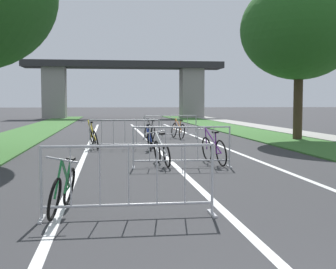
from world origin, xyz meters
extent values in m
cube|color=#386B2D|center=(-5.92, 22.71, 0.03)|extent=(2.88, 55.50, 0.05)
cube|color=#386B2D|center=(5.92, 22.71, 0.03)|extent=(2.88, 55.50, 0.05)
cube|color=#9E9B93|center=(8.23, 22.71, 0.04)|extent=(1.72, 55.50, 0.08)
cube|color=silver|center=(0.00, 16.05, 0.00)|extent=(0.14, 32.11, 0.01)
cube|color=silver|center=(2.46, 16.05, 0.00)|extent=(0.14, 32.11, 0.01)
cube|color=silver|center=(-2.46, 16.05, 0.00)|extent=(0.14, 32.11, 0.01)
cube|color=#2D2D30|center=(0.00, 45.87, 5.53)|extent=(20.51, 3.37, 0.66)
cube|color=gray|center=(-7.12, 45.87, 2.60)|extent=(2.28, 2.40, 5.20)
cube|color=gray|center=(7.12, 45.87, 2.60)|extent=(2.28, 2.40, 5.20)
cylinder|color=#3D2D1E|center=(6.52, 17.05, 1.44)|extent=(0.40, 0.40, 2.89)
ellipsoid|color=#23561E|center=(6.52, 17.05, 4.80)|extent=(5.10, 5.10, 4.34)
cylinder|color=#ADADB2|center=(-2.66, 4.47, 0.53)|extent=(0.04, 0.04, 1.05)
cube|color=#ADADB2|center=(-2.66, 4.47, 0.01)|extent=(0.06, 0.44, 0.03)
cylinder|color=#ADADB2|center=(-0.22, 4.47, 0.53)|extent=(0.04, 0.04, 1.05)
cube|color=#ADADB2|center=(-0.22, 4.47, 0.01)|extent=(0.06, 0.44, 0.03)
cylinder|color=#ADADB2|center=(-1.44, 4.47, 1.03)|extent=(2.44, 0.04, 0.04)
cylinder|color=#ADADB2|center=(-1.44, 4.47, 0.18)|extent=(2.44, 0.04, 0.04)
cylinder|color=#ADADB2|center=(-2.26, 4.47, 0.61)|extent=(0.02, 0.02, 0.87)
cylinder|color=#ADADB2|center=(-1.85, 4.47, 0.61)|extent=(0.02, 0.02, 0.87)
cylinder|color=#ADADB2|center=(-1.44, 4.47, 0.61)|extent=(0.02, 0.02, 0.87)
cylinder|color=#ADADB2|center=(-1.04, 4.47, 0.61)|extent=(0.02, 0.02, 0.87)
cylinder|color=#ADADB2|center=(-0.63, 4.47, 0.61)|extent=(0.02, 0.02, 0.87)
cylinder|color=#ADADB2|center=(-1.10, 9.37, 0.53)|extent=(0.04, 0.04, 1.05)
cube|color=#ADADB2|center=(-1.10, 9.37, 0.01)|extent=(0.09, 0.44, 0.03)
cylinder|color=#ADADB2|center=(1.33, 9.23, 0.53)|extent=(0.04, 0.04, 1.05)
cube|color=#ADADB2|center=(1.33, 9.23, 0.01)|extent=(0.09, 0.44, 0.03)
cylinder|color=#ADADB2|center=(0.11, 9.30, 1.03)|extent=(2.44, 0.18, 0.04)
cylinder|color=#ADADB2|center=(0.11, 9.30, 0.18)|extent=(2.44, 0.18, 0.04)
cylinder|color=#ADADB2|center=(-0.70, 9.35, 0.61)|extent=(0.02, 0.02, 0.87)
cylinder|color=#ADADB2|center=(-0.29, 9.33, 0.61)|extent=(0.02, 0.02, 0.87)
cylinder|color=#ADADB2|center=(0.11, 9.30, 0.61)|extent=(0.02, 0.02, 0.87)
cylinder|color=#ADADB2|center=(0.52, 9.28, 0.61)|extent=(0.02, 0.02, 0.87)
cylinder|color=#ADADB2|center=(0.93, 9.26, 0.61)|extent=(0.02, 0.02, 0.87)
cylinder|color=#ADADB2|center=(-2.36, 14.12, 0.53)|extent=(0.04, 0.04, 1.05)
cube|color=#ADADB2|center=(-2.36, 14.12, 0.01)|extent=(0.07, 0.44, 0.03)
cylinder|color=#ADADB2|center=(0.08, 14.17, 0.53)|extent=(0.04, 0.04, 1.05)
cube|color=#ADADB2|center=(0.08, 14.17, 0.01)|extent=(0.07, 0.44, 0.03)
cylinder|color=#ADADB2|center=(-1.14, 14.14, 1.03)|extent=(2.44, 0.09, 0.04)
cylinder|color=#ADADB2|center=(-1.14, 14.14, 0.18)|extent=(2.44, 0.09, 0.04)
cylinder|color=#ADADB2|center=(-1.95, 14.12, 0.61)|extent=(0.02, 0.02, 0.87)
cylinder|color=#ADADB2|center=(-1.54, 14.13, 0.61)|extent=(0.02, 0.02, 0.87)
cylinder|color=#ADADB2|center=(-1.14, 14.14, 0.61)|extent=(0.02, 0.02, 0.87)
cylinder|color=#ADADB2|center=(-0.73, 14.15, 0.61)|extent=(0.02, 0.02, 0.87)
cylinder|color=#ADADB2|center=(-0.32, 14.16, 0.61)|extent=(0.02, 0.02, 0.87)
cylinder|color=#ADADB2|center=(-0.07, 18.94, 0.53)|extent=(0.04, 0.04, 1.05)
cube|color=#ADADB2|center=(-0.07, 18.94, 0.01)|extent=(0.07, 0.44, 0.03)
cylinder|color=#ADADB2|center=(2.37, 19.01, 0.53)|extent=(0.04, 0.04, 1.05)
cube|color=#ADADB2|center=(2.37, 19.01, 0.01)|extent=(0.07, 0.44, 0.03)
cylinder|color=#ADADB2|center=(1.15, 18.98, 1.03)|extent=(2.44, 0.11, 0.04)
cylinder|color=#ADADB2|center=(1.15, 18.98, 0.18)|extent=(2.44, 0.11, 0.04)
cylinder|color=#ADADB2|center=(0.34, 18.96, 0.61)|extent=(0.02, 0.02, 0.87)
cylinder|color=#ADADB2|center=(0.74, 18.97, 0.61)|extent=(0.02, 0.02, 0.87)
cylinder|color=#ADADB2|center=(1.15, 18.98, 0.61)|extent=(0.02, 0.02, 0.87)
cylinder|color=#ADADB2|center=(1.56, 18.99, 0.61)|extent=(0.02, 0.02, 0.87)
cylinder|color=#ADADB2|center=(1.96, 19.00, 0.61)|extent=(0.02, 0.02, 0.87)
torus|color=black|center=(-2.15, 14.07, 0.34)|extent=(0.30, 0.71, 0.68)
torus|color=black|center=(-2.33, 15.10, 0.34)|extent=(0.30, 0.71, 0.68)
cylinder|color=gold|center=(-2.31, 14.55, 0.67)|extent=(0.35, 0.99, 0.68)
cylinder|color=gold|center=(-2.26, 14.36, 0.62)|extent=(0.17, 0.15, 0.66)
cylinder|color=gold|center=(-2.18, 14.24, 0.32)|extent=(0.07, 0.34, 0.08)
cylinder|color=gold|center=(-2.39, 15.06, 0.67)|extent=(0.17, 0.12, 0.65)
cube|color=black|center=(-2.32, 14.31, 0.94)|extent=(0.15, 0.25, 0.07)
cylinder|color=#99999E|center=(-2.46, 15.03, 0.99)|extent=(0.52, 0.12, 0.14)
torus|color=black|center=(-0.17, 14.24, 0.31)|extent=(0.27, 0.63, 0.61)
torus|color=black|center=(-0.35, 13.26, 0.31)|extent=(0.27, 0.63, 0.61)
cylinder|color=#1E389E|center=(-0.31, 13.78, 0.56)|extent=(0.31, 0.94, 0.54)
cylinder|color=#1E389E|center=(-0.27, 13.97, 0.56)|extent=(0.15, 0.14, 0.61)
cylinder|color=#1E389E|center=(-0.20, 14.08, 0.28)|extent=(0.08, 0.32, 0.07)
cylinder|color=#1E389E|center=(-0.40, 13.29, 0.56)|extent=(0.13, 0.11, 0.51)
cube|color=black|center=(-0.32, 14.01, 0.86)|extent=(0.15, 0.26, 0.07)
cylinder|color=#99999E|center=(-0.44, 13.33, 0.81)|extent=(0.43, 0.11, 0.11)
torus|color=black|center=(-2.35, 5.35, 0.31)|extent=(0.23, 0.63, 0.61)
torus|color=black|center=(-2.48, 4.40, 0.31)|extent=(0.23, 0.63, 0.61)
cylinder|color=#1E7238|center=(-2.36, 4.89, 0.58)|extent=(0.06, 0.93, 0.58)
cylinder|color=#1E7238|center=(-2.35, 5.08, 0.52)|extent=(0.15, 0.10, 0.52)
cylinder|color=#1E7238|center=(-2.38, 5.20, 0.28)|extent=(0.08, 0.31, 0.07)
cylinder|color=#1E7238|center=(-2.43, 4.42, 0.58)|extent=(0.14, 0.08, 0.55)
cube|color=black|center=(-2.30, 5.10, 0.78)|extent=(0.14, 0.25, 0.07)
cylinder|color=#99999E|center=(-2.37, 4.44, 0.85)|extent=(0.45, 0.09, 0.11)
torus|color=black|center=(1.55, 18.08, 0.35)|extent=(0.25, 0.71, 0.70)
torus|color=black|center=(1.35, 19.14, 0.35)|extent=(0.25, 0.71, 0.70)
cylinder|color=orange|center=(1.49, 18.59, 0.62)|extent=(0.17, 1.04, 0.57)
cylinder|color=orange|center=(1.52, 18.39, 0.57)|extent=(0.13, 0.11, 0.55)
cylinder|color=orange|center=(1.52, 18.25, 0.32)|extent=(0.10, 0.35, 0.08)
cylinder|color=orange|center=(1.39, 19.12, 0.62)|extent=(0.11, 0.08, 0.54)
cube|color=black|center=(1.56, 18.36, 0.84)|extent=(0.15, 0.26, 0.06)
cylinder|color=#99999E|center=(1.42, 19.10, 0.89)|extent=(0.52, 0.12, 0.09)
torus|color=black|center=(-0.26, 9.35, 0.30)|extent=(0.19, 0.62, 0.61)
torus|color=black|center=(-0.40, 10.33, 0.30)|extent=(0.19, 0.62, 0.61)
cylinder|color=silver|center=(-0.36, 9.81, 0.58)|extent=(0.23, 0.95, 0.58)
cylinder|color=silver|center=(-0.33, 9.62, 0.55)|extent=(0.11, 0.13, 0.60)
cylinder|color=silver|center=(-0.28, 9.51, 0.28)|extent=(0.07, 0.32, 0.07)
cylinder|color=silver|center=(-0.42, 10.30, 0.58)|extent=(0.10, 0.10, 0.55)
cube|color=black|center=(-0.36, 9.58, 0.85)|extent=(0.14, 0.25, 0.06)
cylinder|color=#99999E|center=(-0.45, 10.27, 0.85)|extent=(0.51, 0.10, 0.08)
torus|color=black|center=(1.15, 9.36, 0.35)|extent=(0.22, 0.70, 0.69)
torus|color=black|center=(1.00, 10.37, 0.35)|extent=(0.22, 0.70, 0.69)
cylinder|color=#662884|center=(1.04, 9.84, 0.64)|extent=(0.26, 0.97, 0.63)
cylinder|color=#662884|center=(1.08, 9.64, 0.59)|extent=(0.11, 0.13, 0.59)
cylinder|color=#662884|center=(1.13, 9.52, 0.32)|extent=(0.07, 0.33, 0.08)
cylinder|color=#662884|center=(0.97, 10.34, 0.64)|extent=(0.11, 0.11, 0.60)
cube|color=black|center=(1.05, 9.60, 0.88)|extent=(0.14, 0.25, 0.06)
cylinder|color=#99999E|center=(0.93, 10.31, 0.94)|extent=(0.52, 0.11, 0.09)
torus|color=black|center=(0.22, 17.85, 0.31)|extent=(0.22, 0.63, 0.61)
torus|color=black|center=(0.04, 18.93, 0.31)|extent=(0.22, 0.63, 0.61)
cylinder|color=black|center=(0.17, 18.37, 0.60)|extent=(0.13, 1.06, 0.63)
cylinder|color=black|center=(0.20, 18.16, 0.55)|extent=(0.14, 0.11, 0.58)
cylinder|color=black|center=(0.18, 18.02, 0.28)|extent=(0.09, 0.35, 0.07)
cylinder|color=black|center=(0.08, 18.91, 0.60)|extent=(0.13, 0.08, 0.60)
cube|color=black|center=(0.24, 18.13, 0.84)|extent=(0.14, 0.25, 0.06)
cylinder|color=#99999E|center=(0.13, 18.89, 0.90)|extent=(0.55, 0.11, 0.10)
camera|label=1|loc=(-1.73, -2.00, 1.65)|focal=48.78mm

